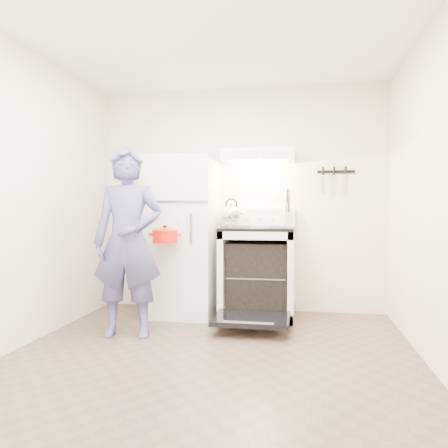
{
  "coord_description": "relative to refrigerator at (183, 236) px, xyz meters",
  "views": [
    {
      "loc": [
        0.68,
        -3.12,
        1.15
      ],
      "look_at": [
        -0.05,
        1.0,
        1.0
      ],
      "focal_mm": 35.0,
      "sensor_mm": 36.0,
      "label": 1
    }
  ],
  "objects": [
    {
      "name": "pizza_stone",
      "position": [
        0.73,
        0.06,
        -0.4
      ],
      "size": [
        0.35,
        0.35,
        0.02
      ],
      "primitive_type": "cylinder",
      "color": "#98735A",
      "rests_on": "oven_rack"
    },
    {
      "name": "refrigerator",
      "position": [
        0.0,
        0.0,
        0.0
      ],
      "size": [
        0.7,
        0.7,
        1.7
      ],
      "primitive_type": "cube",
      "color": "white",
      "rests_on": "floor"
    },
    {
      "name": "cooktop",
      "position": [
        0.81,
        0.02,
        0.09
      ],
      "size": [
        0.76,
        0.65,
        0.03
      ],
      "primitive_type": "cube",
      "color": "black",
      "rests_on": "stove_body"
    },
    {
      "name": "backsplash",
      "position": [
        0.81,
        0.31,
        0.2
      ],
      "size": [
        0.76,
        0.07,
        0.2
      ],
      "primitive_type": "cube",
      "color": "white",
      "rests_on": "cooktop"
    },
    {
      "name": "knife_strip",
      "position": [
        1.63,
        0.33,
        0.7
      ],
      "size": [
        0.4,
        0.02,
        0.03
      ],
      "primitive_type": "cube",
      "color": "black",
      "rests_on": "back_wall"
    },
    {
      "name": "back_wall",
      "position": [
        0.58,
        0.35,
        0.4
      ],
      "size": [
        3.2,
        0.02,
        2.5
      ],
      "primitive_type": "cube",
      "color": "beige",
      "rests_on": "ground"
    },
    {
      "name": "dutch_oven",
      "position": [
        -0.05,
        -0.48,
        0.02
      ],
      "size": [
        0.31,
        0.24,
        0.21
      ],
      "primitive_type": null,
      "color": "red",
      "rests_on": "person"
    },
    {
      "name": "range_hood",
      "position": [
        0.81,
        0.1,
        0.86
      ],
      "size": [
        0.76,
        0.5,
        0.12
      ],
      "primitive_type": "cube",
      "color": "white",
      "rests_on": "back_wall"
    },
    {
      "name": "utensil_jar",
      "position": [
        1.13,
        -0.15,
        0.2
      ],
      "size": [
        0.1,
        0.1,
        0.13
      ],
      "primitive_type": "cylinder",
      "rotation": [
        0.0,
        0.0,
        -0.13
      ],
      "color": "silver",
      "rests_on": "cooktop"
    },
    {
      "name": "oven_rack",
      "position": [
        0.81,
        0.02,
        -0.41
      ],
      "size": [
        0.6,
        0.52,
        0.01
      ],
      "primitive_type": "cube",
      "color": "slate",
      "rests_on": "stove_body"
    },
    {
      "name": "stove_body",
      "position": [
        0.81,
        0.02,
        -0.39
      ],
      "size": [
        0.76,
        0.65,
        0.92
      ],
      "primitive_type": "cube",
      "color": "white",
      "rests_on": "floor"
    },
    {
      "name": "person",
      "position": [
        -0.27,
        -0.87,
        -0.0
      ],
      "size": [
        0.67,
        0.49,
        1.7
      ],
      "primitive_type": "imported",
      "rotation": [
        0.0,
        0.0,
        0.15
      ],
      "color": "navy",
      "rests_on": "floor"
    },
    {
      "name": "oven_door",
      "position": [
        0.81,
        -0.57,
        -0.72
      ],
      "size": [
        0.7,
        0.54,
        0.04
      ],
      "primitive_type": "cube",
      "color": "black",
      "rests_on": "floor"
    },
    {
      "name": "tea_kettle",
      "position": [
        0.51,
        0.12,
        0.25
      ],
      "size": [
        0.25,
        0.21,
        0.31
      ],
      "primitive_type": null,
      "color": "silver",
      "rests_on": "cooktop"
    },
    {
      "name": "floor",
      "position": [
        0.58,
        -1.45,
        -0.85
      ],
      "size": [
        3.6,
        3.6,
        0.0
      ],
      "primitive_type": "plane",
      "color": "brown",
      "rests_on": "ground"
    }
  ]
}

